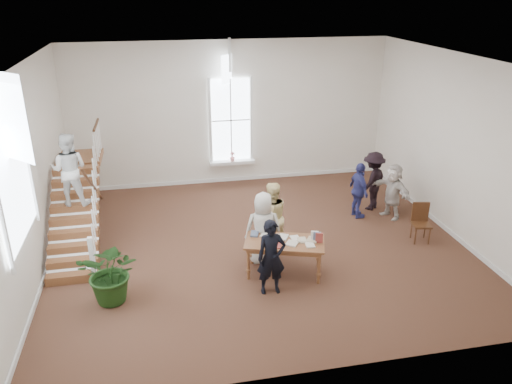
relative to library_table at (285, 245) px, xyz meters
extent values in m
plane|color=#44291A|center=(-0.26, 1.40, -0.72)|extent=(10.00, 10.00, 0.00)
plane|color=silver|center=(-0.26, 5.90, 1.53)|extent=(10.00, 0.00, 10.00)
plane|color=silver|center=(-0.26, -3.10, 1.53)|extent=(10.00, 0.00, 10.00)
plane|color=silver|center=(-5.26, 1.40, 1.53)|extent=(0.00, 9.00, 9.00)
plane|color=silver|center=(4.74, 1.40, 1.53)|extent=(0.00, 9.00, 9.00)
plane|color=white|center=(-0.26, 1.40, 3.78)|extent=(10.00, 10.00, 0.00)
cube|color=white|center=(-0.26, 5.72, -0.02)|extent=(1.45, 0.28, 0.10)
plane|color=white|center=(-0.26, 5.84, 1.33)|extent=(2.60, 0.00, 2.60)
plane|color=white|center=(-0.26, 5.84, 2.93)|extent=(0.60, 0.60, 0.85)
plane|color=white|center=(-5.20, -0.10, 1.88)|extent=(0.00, 2.40, 2.40)
plane|color=white|center=(-5.20, -0.10, 3.18)|extent=(1.10, 1.10, 1.55)
cube|color=white|center=(-0.26, 5.87, -0.66)|extent=(10.00, 0.04, 0.12)
imported|color=pink|center=(-0.26, 5.69, 0.18)|extent=(0.17, 0.17, 0.30)
cube|color=brown|center=(-4.61, 0.60, -0.62)|extent=(1.10, 0.30, 0.20)
cube|color=brown|center=(-4.61, 0.90, -0.42)|extent=(1.10, 0.30, 0.20)
cube|color=brown|center=(-4.61, 1.20, -0.22)|extent=(1.10, 0.30, 0.20)
cube|color=brown|center=(-4.61, 1.50, -0.02)|extent=(1.10, 0.30, 0.20)
cube|color=brown|center=(-4.61, 1.80, 0.18)|extent=(1.10, 0.30, 0.20)
cube|color=brown|center=(-4.61, 2.10, 0.38)|extent=(1.10, 0.30, 0.20)
cube|color=brown|center=(-4.61, 2.40, 0.58)|extent=(1.10, 0.30, 0.20)
cube|color=brown|center=(-4.61, 2.70, 0.78)|extent=(1.10, 0.30, 0.20)
cube|color=brown|center=(-4.61, 3.00, 0.98)|extent=(1.10, 0.30, 0.20)
cube|color=brown|center=(-4.61, 3.90, 1.02)|extent=(1.10, 1.20, 0.12)
cube|color=white|center=(-4.12, 0.45, -0.17)|extent=(0.10, 0.10, 1.10)
cylinder|color=#3C2010|center=(-4.11, 1.80, 1.03)|extent=(0.07, 2.74, 1.86)
imported|color=silver|center=(-4.61, 2.10, 1.34)|extent=(0.94, 0.79, 1.72)
cube|color=brown|center=(0.00, 0.00, 0.06)|extent=(1.91, 1.35, 0.05)
cube|color=brown|center=(0.00, 0.00, -0.01)|extent=(1.76, 1.20, 0.10)
cylinder|color=brown|center=(-0.83, -0.09, -0.35)|extent=(0.07, 0.07, 0.76)
cylinder|color=brown|center=(0.62, -0.55, -0.35)|extent=(0.07, 0.07, 0.76)
cylinder|color=brown|center=(-0.63, 0.55, -0.35)|extent=(0.07, 0.07, 0.76)
cylinder|color=brown|center=(0.83, 0.08, -0.35)|extent=(0.07, 0.07, 0.76)
cube|color=silver|center=(-0.35, 0.34, 0.10)|extent=(0.30, 0.30, 0.03)
cube|color=beige|center=(0.12, -0.16, 0.10)|extent=(0.33, 0.34, 0.03)
cube|color=tan|center=(0.61, -0.09, 0.10)|extent=(0.32, 0.34, 0.04)
cube|color=silver|center=(0.00, 0.16, 0.10)|extent=(0.32, 0.35, 0.03)
cube|color=#4C5972|center=(-0.40, -0.09, 0.11)|extent=(0.15, 0.26, 0.05)
cube|color=maroon|center=(-0.25, -0.18, 0.10)|extent=(0.30, 0.30, 0.02)
cube|color=white|center=(-0.10, 0.17, 0.10)|extent=(0.23, 0.23, 0.03)
cube|color=#BFB299|center=(0.36, -0.07, 0.11)|extent=(0.22, 0.23, 0.04)
cube|color=silver|center=(-0.12, 0.13, 0.11)|extent=(0.24, 0.33, 0.05)
cube|color=beige|center=(0.48, -0.29, 0.10)|extent=(0.20, 0.29, 0.03)
cube|color=tan|center=(0.40, -0.06, 0.10)|extent=(0.17, 0.29, 0.02)
cube|color=silver|center=(0.26, 0.06, 0.10)|extent=(0.20, 0.26, 0.02)
cube|color=#4C5972|center=(-0.59, 0.43, 0.11)|extent=(0.24, 0.31, 0.04)
imported|color=black|center=(-0.45, -0.65, 0.10)|extent=(0.60, 0.39, 1.65)
imported|color=beige|center=(-0.35, 0.60, 0.14)|extent=(0.90, 0.64, 1.72)
imported|color=#F5DF99|center=(-0.05, 1.10, 0.16)|extent=(0.98, 0.83, 1.76)
imported|color=navy|center=(2.73, 2.45, 0.06)|extent=(0.46, 0.95, 1.58)
imported|color=black|center=(3.33, 2.90, 0.13)|extent=(1.25, 1.18, 1.70)
imported|color=beige|center=(3.63, 2.25, 0.05)|extent=(0.93, 1.51, 1.55)
imported|color=#193912|center=(-3.66, -0.33, -0.05)|extent=(1.46, 1.35, 1.35)
cube|color=#3C2010|center=(3.74, 0.78, -0.26)|extent=(0.50, 0.50, 0.05)
cube|color=#3C2010|center=(3.77, 0.97, 0.01)|extent=(0.43, 0.12, 0.51)
cylinder|color=#3C2010|center=(3.53, 0.64, -0.50)|extent=(0.04, 0.04, 0.45)
cylinder|color=#3C2010|center=(3.87, 0.58, -0.50)|extent=(0.04, 0.04, 0.45)
cylinder|color=#3C2010|center=(3.60, 0.98, -0.50)|extent=(0.04, 0.04, 0.45)
cylinder|color=#3C2010|center=(3.94, 0.92, -0.50)|extent=(0.04, 0.04, 0.45)
camera|label=1|loc=(-2.54, -9.34, 5.29)|focal=35.00mm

